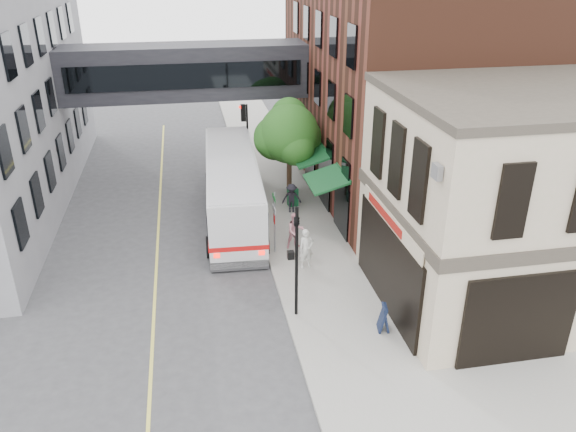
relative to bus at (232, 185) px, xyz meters
name	(u,v)px	position (x,y,z in m)	size (l,w,h in m)	color
ground	(296,351)	(1.08, -11.57, -1.77)	(120.00, 120.00, 0.00)	#38383A
sidewalk_main	(283,193)	(3.08, 2.43, -1.70)	(4.00, 60.00, 0.15)	gray
corner_building	(518,201)	(10.05, -9.57, 2.44)	(10.19, 8.12, 8.45)	tan
brick_building	(417,64)	(11.06, 3.42, 5.21)	(13.76, 18.00, 14.00)	#482316
skyway_bridge	(185,71)	(-1.92, 6.43, 4.73)	(14.00, 3.18, 3.00)	black
traffic_signal_near	(296,249)	(1.45, -9.57, 1.21)	(0.44, 0.22, 4.60)	black
traffic_signal_far	(245,126)	(1.34, 5.43, 1.56)	(0.53, 0.28, 4.50)	black
street_sign_pole	(274,217)	(1.47, -4.57, 0.16)	(0.08, 0.75, 3.00)	gray
street_tree	(288,133)	(3.27, 1.64, 2.14)	(3.80, 3.20, 5.60)	#382619
lane_marking	(158,235)	(-3.92, -1.57, -1.77)	(0.12, 40.00, 0.01)	#D8CC4C
bus	(232,185)	(0.00, 0.00, 0.00)	(3.31, 11.88, 3.17)	silver
pedestrian_a	(306,249)	(2.61, -6.16, -0.72)	(0.66, 0.43, 1.81)	beige
pedestrian_b	(295,231)	(2.49, -4.29, -0.75)	(0.85, 0.66, 1.74)	#D08695
pedestrian_c	(292,198)	(3.08, -0.32, -0.83)	(1.03, 0.59, 1.59)	black
newspaper_box	(293,197)	(3.30, 0.51, -1.12)	(0.51, 0.45, 1.02)	#14592F
sandwich_board	(384,318)	(4.43, -11.13, -1.11)	(0.37, 0.57, 1.02)	#101932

